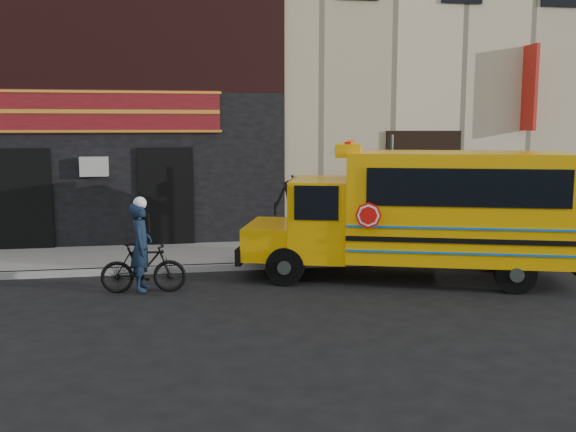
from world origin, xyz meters
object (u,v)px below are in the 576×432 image
at_px(bicycle, 143,268).
at_px(cyclist, 141,249).
at_px(school_bus, 423,210).
at_px(sign_pole, 391,193).

xyz_separation_m(bicycle, cyclist, (-0.03, 0.04, 0.38)).
bearing_deg(bicycle, cyclist, 37.65).
relative_size(school_bus, cyclist, 4.11).
bearing_deg(sign_pole, cyclist, -162.15).
height_order(bicycle, cyclist, cyclist).
relative_size(school_bus, sign_pole, 2.34).
height_order(school_bus, cyclist, school_bus).
bearing_deg(school_bus, sign_pole, 92.83).
bearing_deg(cyclist, school_bus, -82.46).
xyz_separation_m(school_bus, sign_pole, (-0.09, 1.78, 0.19)).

